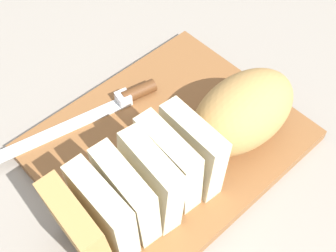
{
  "coord_description": "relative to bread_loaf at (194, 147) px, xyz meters",
  "views": [
    {
      "loc": [
        0.28,
        0.28,
        0.56
      ],
      "look_at": [
        0.0,
        0.0,
        0.05
      ],
      "focal_mm": 49.36,
      "sensor_mm": 36.0,
      "label": 1
    }
  ],
  "objects": [
    {
      "name": "crumb_stray_right",
      "position": [
        -0.07,
        -0.03,
        -0.05
      ],
      "size": [
        0.01,
        0.01,
        0.01
      ],
      "primitive_type": "sphere",
      "color": "#A8753D",
      "rests_on": "cutting_board"
    },
    {
      "name": "cutting_board",
      "position": [
        -0.01,
        -0.06,
        -0.06
      ],
      "size": [
        0.37,
        0.31,
        0.02
      ],
      "primitive_type": "cube",
      "rotation": [
        0.0,
        0.0,
        -0.04
      ],
      "color": "brown",
      "rests_on": "ground_plane"
    },
    {
      "name": "bread_loaf",
      "position": [
        0.0,
        0.0,
        0.0
      ],
      "size": [
        0.38,
        0.14,
        0.11
      ],
      "rotation": [
        0.0,
        0.0,
        -0.1
      ],
      "color": "tan",
      "rests_on": "cutting_board"
    },
    {
      "name": "crumb_stray_left",
      "position": [
        -0.03,
        -0.01,
        -0.05
      ],
      "size": [
        0.0,
        0.0,
        0.0
      ],
      "primitive_type": "sphere",
      "color": "#A8753D",
      "rests_on": "cutting_board"
    },
    {
      "name": "ground_plane",
      "position": [
        -0.01,
        -0.06,
        -0.07
      ],
      "size": [
        3.0,
        3.0,
        0.0
      ],
      "primitive_type": "plane",
      "color": "gray"
    },
    {
      "name": "crumb_near_knife",
      "position": [
        0.01,
        -0.0,
        -0.05
      ],
      "size": [
        0.01,
        0.01,
        0.01
      ],
      "primitive_type": "sphere",
      "color": "#A8753D",
      "rests_on": "cutting_board"
    },
    {
      "name": "bread_knife",
      "position": [
        0.01,
        -0.16,
        -0.05
      ],
      "size": [
        0.28,
        0.09,
        0.02
      ],
      "rotation": [
        0.0,
        0.0,
        -0.25
      ],
      "color": "silver",
      "rests_on": "cutting_board"
    },
    {
      "name": "crumb_near_loaf",
      "position": [
        0.04,
        -0.09,
        -0.05
      ],
      "size": [
        0.0,
        0.0,
        0.0
      ],
      "primitive_type": "sphere",
      "color": "#A8753D",
      "rests_on": "cutting_board"
    }
  ]
}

